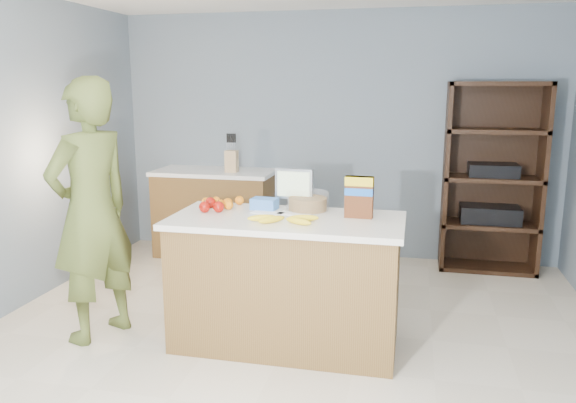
% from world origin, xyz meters
% --- Properties ---
extents(floor, '(4.50, 5.00, 0.02)m').
position_xyz_m(floor, '(0.00, 0.00, 0.00)').
color(floor, beige).
rests_on(floor, ground).
extents(walls, '(4.52, 5.02, 2.51)m').
position_xyz_m(walls, '(0.00, 0.00, 1.65)').
color(walls, slate).
rests_on(walls, ground).
extents(counter_peninsula, '(1.56, 0.76, 0.90)m').
position_xyz_m(counter_peninsula, '(0.00, 0.30, 0.42)').
color(counter_peninsula, brown).
rests_on(counter_peninsula, ground).
extents(back_cabinet, '(1.24, 0.62, 0.90)m').
position_xyz_m(back_cabinet, '(-1.20, 2.20, 0.45)').
color(back_cabinet, brown).
rests_on(back_cabinet, ground).
extents(shelving_unit, '(0.90, 0.40, 1.80)m').
position_xyz_m(shelving_unit, '(1.55, 2.35, 0.86)').
color(shelving_unit, black).
rests_on(shelving_unit, ground).
extents(person, '(0.64, 0.78, 1.83)m').
position_xyz_m(person, '(-1.34, 0.12, 0.91)').
color(person, '#4B5623').
rests_on(person, ground).
extents(knife_block, '(0.12, 0.10, 0.31)m').
position_xyz_m(knife_block, '(-0.99, 2.13, 1.02)').
color(knife_block, tan).
rests_on(knife_block, back_cabinet).
extents(envelopes, '(0.42, 0.17, 0.00)m').
position_xyz_m(envelopes, '(-0.07, 0.41, 0.90)').
color(envelopes, white).
rests_on(envelopes, counter_peninsula).
extents(bananas, '(0.46, 0.22, 0.04)m').
position_xyz_m(bananas, '(0.01, 0.17, 0.92)').
color(bananas, yellow).
rests_on(bananas, counter_peninsula).
extents(apples, '(0.19, 0.23, 0.08)m').
position_xyz_m(apples, '(-0.56, 0.38, 0.94)').
color(apples, '#960E07').
rests_on(apples, counter_peninsula).
extents(oranges, '(0.29, 0.24, 0.07)m').
position_xyz_m(oranges, '(-0.53, 0.53, 0.93)').
color(oranges, orange).
rests_on(oranges, counter_peninsula).
extents(blue_carton, '(0.19, 0.14, 0.08)m').
position_xyz_m(blue_carton, '(-0.21, 0.52, 0.94)').
color(blue_carton, blue).
rests_on(blue_carton, counter_peninsula).
extents(salad_bowl, '(0.30, 0.30, 0.13)m').
position_xyz_m(salad_bowl, '(0.10, 0.56, 0.96)').
color(salad_bowl, '#267219').
rests_on(salad_bowl, counter_peninsula).
extents(tv, '(0.28, 0.12, 0.28)m').
position_xyz_m(tv, '(-0.02, 0.63, 1.06)').
color(tv, silver).
rests_on(tv, counter_peninsula).
extents(cereal_box, '(0.19, 0.08, 0.28)m').
position_xyz_m(cereal_box, '(0.47, 0.41, 1.06)').
color(cereal_box, '#592B14').
rests_on(cereal_box, counter_peninsula).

